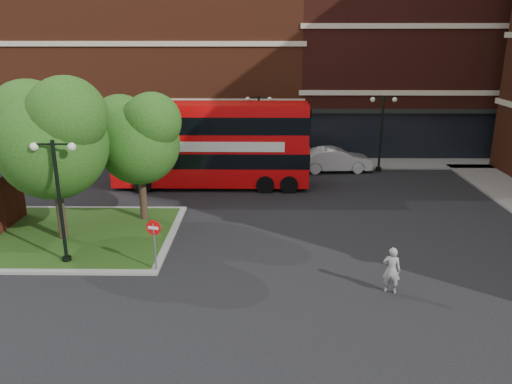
{
  "coord_description": "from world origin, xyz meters",
  "views": [
    {
      "loc": [
        2.26,
        -17.76,
        8.7
      ],
      "look_at": [
        1.97,
        3.46,
        2.0
      ],
      "focal_mm": 35.0,
      "sensor_mm": 36.0,
      "label": 1
    }
  ],
  "objects_px": {
    "car_silver": "(206,161)",
    "car_white": "(335,160)",
    "bus": "(211,139)",
    "woman": "(391,270)"
  },
  "relations": [
    {
      "from": "car_white",
      "to": "woman",
      "type": "bearing_deg",
      "value": 174.65
    },
    {
      "from": "bus",
      "to": "car_white",
      "type": "height_order",
      "value": "bus"
    },
    {
      "from": "woman",
      "to": "car_silver",
      "type": "relative_size",
      "value": 0.43
    },
    {
      "from": "car_silver",
      "to": "car_white",
      "type": "distance_m",
      "value": 8.57
    },
    {
      "from": "car_white",
      "to": "bus",
      "type": "bearing_deg",
      "value": 109.92
    },
    {
      "from": "bus",
      "to": "woman",
      "type": "xyz_separation_m",
      "value": [
        7.56,
        -12.88,
        -2.01
      ]
    },
    {
      "from": "woman",
      "to": "car_silver",
      "type": "height_order",
      "value": "woman"
    },
    {
      "from": "bus",
      "to": "car_silver",
      "type": "relative_size",
      "value": 2.84
    },
    {
      "from": "woman",
      "to": "car_white",
      "type": "xyz_separation_m",
      "value": [
        0.31,
        16.42,
        -0.07
      ]
    },
    {
      "from": "car_silver",
      "to": "bus",
      "type": "bearing_deg",
      "value": -161.53
    }
  ]
}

